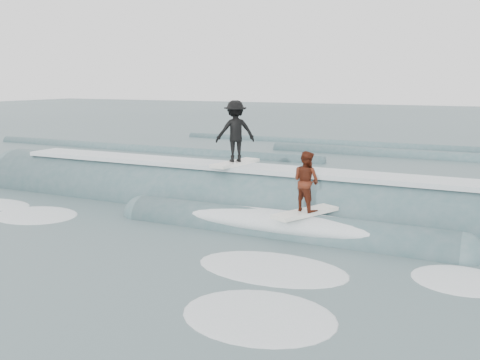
% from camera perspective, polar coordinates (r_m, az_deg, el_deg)
% --- Properties ---
extents(ground, '(160.00, 160.00, 0.00)m').
position_cam_1_polar(ground, '(13.73, -5.42, -6.55)').
color(ground, '#3B5256').
rests_on(ground, ground).
extents(breaking_wave, '(23.24, 4.09, 2.62)m').
position_cam_1_polar(breaking_wave, '(16.76, 1.77, -3.23)').
color(breaking_wave, '#395C60').
rests_on(breaking_wave, ground).
extents(surfer_black, '(1.43, 2.06, 2.04)m').
position_cam_1_polar(surfer_black, '(16.97, -0.50, 5.03)').
color(surfer_black, white).
rests_on(surfer_black, ground).
extents(surfer_red, '(1.33, 2.05, 1.67)m').
position_cam_1_polar(surfer_red, '(13.90, 7.06, -0.57)').
color(surfer_red, white).
rests_on(surfer_red, ground).
extents(whitewater, '(16.63, 5.71, 0.10)m').
position_cam_1_polar(whitewater, '(13.05, -7.18, -7.52)').
color(whitewater, white).
rests_on(whitewater, ground).
extents(far_swells, '(39.78, 8.65, 0.80)m').
position_cam_1_polar(far_swells, '(30.39, 9.10, 2.84)').
color(far_swells, '#395C60').
rests_on(far_swells, ground).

